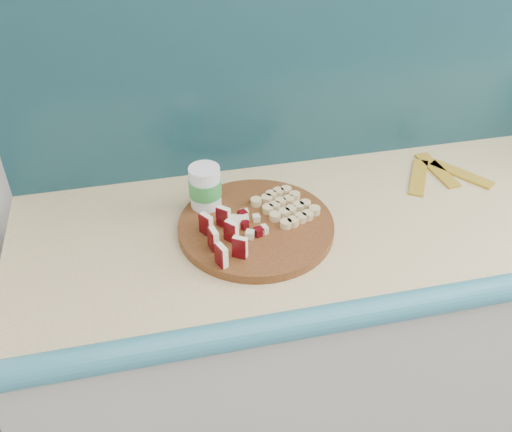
{
  "coord_description": "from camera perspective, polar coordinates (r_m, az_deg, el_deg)",
  "views": [
    {
      "loc": [
        -0.65,
        0.48,
        1.76
      ],
      "look_at": [
        -0.42,
        1.5,
        0.95
      ],
      "focal_mm": 40.0,
      "sensor_mm": 36.0,
      "label": 1
    }
  ],
  "objects": [
    {
      "name": "banana_peel",
      "position": [
        1.62,
        17.85,
        4.04
      ],
      "size": [
        0.25,
        0.2,
        0.01
      ],
      "rotation": [
        0.0,
        0.0,
        -0.09
      ],
      "color": "gold",
      "rests_on": "kitchen_counter"
    },
    {
      "name": "canister",
      "position": [
        1.37,
        -5.09,
        2.64
      ],
      "size": [
        0.08,
        0.08,
        0.13
      ],
      "rotation": [
        0.0,
        0.0,
        -0.27
      ],
      "color": "white",
      "rests_on": "kitchen_counter"
    },
    {
      "name": "backsplash",
      "position": [
        1.62,
        16.54,
        14.38
      ],
      "size": [
        2.2,
        0.02,
        0.5
      ],
      "primitive_type": "cube",
      "color": "teal",
      "rests_on": "kitchen_counter"
    },
    {
      "name": "kitchen_counter",
      "position": [
        1.81,
        16.63,
        -10.39
      ],
      "size": [
        2.2,
        0.63,
        0.91
      ],
      "color": "beige",
      "rests_on": "ground"
    },
    {
      "name": "banana_slices",
      "position": [
        1.37,
        3.02,
        0.96
      ],
      "size": [
        0.15,
        0.16,
        0.02
      ],
      "color": "#CCB67D",
      "rests_on": "cutting_board"
    },
    {
      "name": "apple_wedges",
      "position": [
        1.26,
        -3.39,
        -1.95
      ],
      "size": [
        0.09,
        0.17,
        0.05
      ],
      "color": "#FDF3CA",
      "rests_on": "cutting_board"
    },
    {
      "name": "cutting_board",
      "position": [
        1.34,
        0.0,
        -1.07
      ],
      "size": [
        0.48,
        0.48,
        0.02
      ],
      "primitive_type": "cylinder",
      "rotation": [
        0.0,
        0.0,
        0.41
      ],
      "color": "#4A2410",
      "rests_on": "kitchen_counter"
    },
    {
      "name": "apple_chunks",
      "position": [
        1.32,
        -0.83,
        -0.72
      ],
      "size": [
        0.06,
        0.06,
        0.02
      ],
      "color": "beige",
      "rests_on": "cutting_board"
    }
  ]
}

